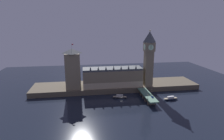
{
  "coord_description": "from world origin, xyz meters",
  "views": [
    {
      "loc": [
        -41.13,
        -200.36,
        85.19
      ],
      "look_at": [
        -8.24,
        20.0,
        30.78
      ],
      "focal_mm": 30.0,
      "sensor_mm": 36.0,
      "label": 1
    }
  ],
  "objects_px": {
    "car_southbound_lead": "(152,97)",
    "street_lamp_near": "(148,96)",
    "boat_downstream": "(171,99)",
    "street_lamp_mid": "(152,91)",
    "pedestrian_mid_walk": "(151,93)",
    "clock_tower": "(149,57)",
    "boat_upstream": "(120,97)",
    "victoria_tower": "(73,69)",
    "street_lamp_far": "(140,87)",
    "pedestrian_near_rail": "(148,99)"
  },
  "relations": [
    {
      "from": "car_southbound_lead",
      "to": "boat_upstream",
      "type": "xyz_separation_m",
      "value": [
        -33.29,
        18.22,
        -5.51
      ]
    },
    {
      "from": "clock_tower",
      "to": "boat_downstream",
      "type": "xyz_separation_m",
      "value": [
        15.59,
        -36.5,
        -43.04
      ]
    },
    {
      "from": "street_lamp_near",
      "to": "boat_downstream",
      "type": "bearing_deg",
      "value": 17.5
    },
    {
      "from": "clock_tower",
      "to": "boat_upstream",
      "type": "relative_size",
      "value": 3.98
    },
    {
      "from": "street_lamp_near",
      "to": "boat_downstream",
      "type": "height_order",
      "value": "street_lamp_near"
    },
    {
      "from": "car_southbound_lead",
      "to": "pedestrian_near_rail",
      "type": "height_order",
      "value": "pedestrian_near_rail"
    },
    {
      "from": "victoria_tower",
      "to": "pedestrian_near_rail",
      "type": "distance_m",
      "value": 98.28
    },
    {
      "from": "pedestrian_near_rail",
      "to": "pedestrian_mid_walk",
      "type": "bearing_deg",
      "value": 57.86
    },
    {
      "from": "street_lamp_near",
      "to": "pedestrian_mid_walk",
      "type": "bearing_deg",
      "value": 57.24
    },
    {
      "from": "car_southbound_lead",
      "to": "street_lamp_far",
      "type": "xyz_separation_m",
      "value": [
        -7.09,
        24.6,
        3.68
      ]
    },
    {
      "from": "victoria_tower",
      "to": "street_lamp_mid",
      "type": "height_order",
      "value": "victoria_tower"
    },
    {
      "from": "street_lamp_far",
      "to": "street_lamp_mid",
      "type": "bearing_deg",
      "value": -56.55
    },
    {
      "from": "victoria_tower",
      "to": "street_lamp_near",
      "type": "relative_size",
      "value": 9.53
    },
    {
      "from": "car_southbound_lead",
      "to": "street_lamp_near",
      "type": "height_order",
      "value": "street_lamp_near"
    },
    {
      "from": "car_southbound_lead",
      "to": "boat_downstream",
      "type": "bearing_deg",
      "value": 11.75
    },
    {
      "from": "clock_tower",
      "to": "car_southbound_lead",
      "type": "height_order",
      "value": "clock_tower"
    },
    {
      "from": "pedestrian_mid_walk",
      "to": "boat_downstream",
      "type": "xyz_separation_m",
      "value": [
        22.03,
        -4.61,
        -5.85
      ]
    },
    {
      "from": "victoria_tower",
      "to": "street_lamp_far",
      "type": "xyz_separation_m",
      "value": [
        80.67,
        -20.71,
        -20.93
      ]
    },
    {
      "from": "car_southbound_lead",
      "to": "pedestrian_near_rail",
      "type": "xyz_separation_m",
      "value": [
        -6.69,
        -4.56,
        0.12
      ]
    },
    {
      "from": "car_southbound_lead",
      "to": "boat_upstream",
      "type": "bearing_deg",
      "value": 151.32
    },
    {
      "from": "clock_tower",
      "to": "car_southbound_lead",
      "type": "relative_size",
      "value": 17.8
    },
    {
      "from": "boat_upstream",
      "to": "car_southbound_lead",
      "type": "bearing_deg",
      "value": -28.68
    },
    {
      "from": "pedestrian_near_rail",
      "to": "street_lamp_far",
      "type": "distance_m",
      "value": 29.37
    },
    {
      "from": "car_southbound_lead",
      "to": "pedestrian_mid_walk",
      "type": "distance_m",
      "value": 9.91
    },
    {
      "from": "clock_tower",
      "to": "street_lamp_mid",
      "type": "relative_size",
      "value": 10.96
    },
    {
      "from": "clock_tower",
      "to": "street_lamp_near",
      "type": "xyz_separation_m",
      "value": [
        -15.76,
        -46.39,
        -34.48
      ]
    },
    {
      "from": "street_lamp_near",
      "to": "pedestrian_near_rail",
      "type": "bearing_deg",
      "value": 35.43
    },
    {
      "from": "car_southbound_lead",
      "to": "street_lamp_near",
      "type": "distance_m",
      "value": 9.09
    },
    {
      "from": "clock_tower",
      "to": "street_lamp_mid",
      "type": "xyz_separation_m",
      "value": [
        -6.04,
        -31.67,
        -34.07
      ]
    },
    {
      "from": "street_lamp_mid",
      "to": "boat_downstream",
      "type": "xyz_separation_m",
      "value": [
        21.63,
        -4.84,
        -8.98
      ]
    },
    {
      "from": "clock_tower",
      "to": "street_lamp_near",
      "type": "height_order",
      "value": "clock_tower"
    },
    {
      "from": "clock_tower",
      "to": "boat_upstream",
      "type": "bearing_deg",
      "value": -150.93
    },
    {
      "from": "pedestrian_mid_walk",
      "to": "boat_upstream",
      "type": "xyz_separation_m",
      "value": [
        -35.52,
        8.57,
        -5.78
      ]
    },
    {
      "from": "street_lamp_mid",
      "to": "victoria_tower",
      "type": "bearing_deg",
      "value": 158.6
    },
    {
      "from": "street_lamp_far",
      "to": "boat_upstream",
      "type": "distance_m",
      "value": 28.49
    },
    {
      "from": "street_lamp_far",
      "to": "pedestrian_mid_walk",
      "type": "bearing_deg",
      "value": -58.04
    },
    {
      "from": "clock_tower",
      "to": "pedestrian_near_rail",
      "type": "relative_size",
      "value": 45.44
    },
    {
      "from": "boat_upstream",
      "to": "boat_downstream",
      "type": "bearing_deg",
      "value": -12.89
    },
    {
      "from": "street_lamp_mid",
      "to": "boat_downstream",
      "type": "distance_m",
      "value": 23.91
    },
    {
      "from": "clock_tower",
      "to": "street_lamp_far",
      "type": "relative_size",
      "value": 10.24
    },
    {
      "from": "boat_upstream",
      "to": "street_lamp_near",
      "type": "bearing_deg",
      "value": -41.35
    },
    {
      "from": "pedestrian_near_rail",
      "to": "street_lamp_near",
      "type": "distance_m",
      "value": 2.91
    },
    {
      "from": "car_southbound_lead",
      "to": "boat_upstream",
      "type": "distance_m",
      "value": 38.35
    },
    {
      "from": "street_lamp_far",
      "to": "boat_downstream",
      "type": "xyz_separation_m",
      "value": [
        31.35,
        -19.56,
        -9.26
      ]
    },
    {
      "from": "car_southbound_lead",
      "to": "street_lamp_mid",
      "type": "bearing_deg",
      "value": 75.09
    },
    {
      "from": "boat_downstream",
      "to": "street_lamp_near",
      "type": "bearing_deg",
      "value": -162.5
    },
    {
      "from": "pedestrian_near_rail",
      "to": "street_lamp_mid",
      "type": "distance_m",
      "value": 17.5
    },
    {
      "from": "pedestrian_mid_walk",
      "to": "street_lamp_near",
      "type": "height_order",
      "value": "street_lamp_near"
    },
    {
      "from": "pedestrian_near_rail",
      "to": "boat_upstream",
      "type": "height_order",
      "value": "pedestrian_near_rail"
    },
    {
      "from": "pedestrian_near_rail",
      "to": "boat_downstream",
      "type": "bearing_deg",
      "value": 17.23
    }
  ]
}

